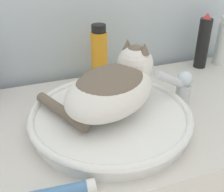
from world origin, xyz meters
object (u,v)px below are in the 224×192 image
object	(u,v)px
cat	(113,86)
lotion_bottle_white	(223,39)
faucet	(181,85)
shampoo_bottle_tall	(99,56)
hairspray_can_black	(203,42)

from	to	relation	value
cat	lotion_bottle_white	xyz separation A→B (m)	(0.55, 0.25, -0.01)
cat	lotion_bottle_white	distance (m)	0.60
cat	faucet	distance (m)	0.23
faucet	shampoo_bottle_tall	xyz separation A→B (m)	(-0.19, 0.22, 0.04)
cat	shampoo_bottle_tall	distance (m)	0.25
lotion_bottle_white	hairspray_can_black	bearing A→B (deg)	-180.00
cat	faucet	bearing A→B (deg)	-25.43
cat	shampoo_bottle_tall	xyz separation A→B (m)	(0.04, 0.25, -0.02)
lotion_bottle_white	hairspray_can_black	xyz separation A→B (m)	(-0.09, -0.00, -0.00)
faucet	cat	bearing A→B (deg)	-1.76
faucet	hairspray_can_black	xyz separation A→B (m)	(0.23, 0.22, 0.04)
shampoo_bottle_tall	cat	bearing A→B (deg)	-99.07
shampoo_bottle_tall	lotion_bottle_white	bearing A→B (deg)	0.00
faucet	shampoo_bottle_tall	size ratio (longest dim) A/B	0.67
faucet	lotion_bottle_white	world-z (taller)	lotion_bottle_white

